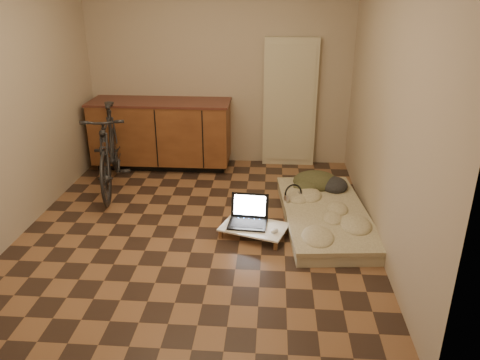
# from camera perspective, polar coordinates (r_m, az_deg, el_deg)

# --- Properties ---
(room_shell) EXTENTS (3.50, 4.00, 2.60)m
(room_shell) POSITION_cam_1_polar(r_m,az_deg,el_deg) (4.40, -5.60, 9.36)
(room_shell) COLOR brown
(room_shell) RESTS_ON ground
(cabinets) EXTENTS (1.84, 0.62, 0.91)m
(cabinets) POSITION_cam_1_polar(r_m,az_deg,el_deg) (6.38, -9.52, 5.61)
(cabinets) COLOR black
(cabinets) RESTS_ON ground
(appliance_panel) EXTENTS (0.70, 0.10, 1.70)m
(appliance_panel) POSITION_cam_1_polar(r_m,az_deg,el_deg) (6.33, 6.09, 9.28)
(appliance_panel) COLOR beige
(appliance_panel) RESTS_ON ground
(bicycle) EXTENTS (0.84, 1.77, 1.10)m
(bicycle) POSITION_cam_1_polar(r_m,az_deg,el_deg) (5.78, -15.63, 4.15)
(bicycle) COLOR black
(bicycle) RESTS_ON ground
(futon) EXTENTS (0.99, 1.81, 0.15)m
(futon) POSITION_cam_1_polar(r_m,az_deg,el_deg) (4.99, 10.28, -4.26)
(futon) COLOR #B7B092
(futon) RESTS_ON ground
(clothing_pile) EXTENTS (0.60, 0.51, 0.22)m
(clothing_pile) POSITION_cam_1_polar(r_m,az_deg,el_deg) (5.47, 9.80, 0.40)
(clothing_pile) COLOR #393A22
(clothing_pile) RESTS_ON futon
(headphones) EXTENTS (0.30, 0.30, 0.15)m
(headphones) POSITION_cam_1_polar(r_m,az_deg,el_deg) (5.09, 6.52, -1.57)
(headphones) COLOR black
(headphones) RESTS_ON futon
(lap_desk) EXTENTS (0.72, 0.58, 0.10)m
(lap_desk) POSITION_cam_1_polar(r_m,az_deg,el_deg) (4.65, 1.72, -5.79)
(lap_desk) COLOR brown
(lap_desk) RESTS_ON ground
(laptop) EXTENTS (0.40, 0.37, 0.26)m
(laptop) POSITION_cam_1_polar(r_m,az_deg,el_deg) (4.69, 1.01, -4.63)
(laptop) COLOR black
(laptop) RESTS_ON lap_desk
(mouse) EXTENTS (0.10, 0.11, 0.03)m
(mouse) POSITION_cam_1_polar(r_m,az_deg,el_deg) (4.54, 4.21, -6.18)
(mouse) COLOR white
(mouse) RESTS_ON lap_desk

